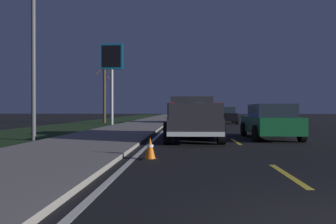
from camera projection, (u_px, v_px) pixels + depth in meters
ground at (208, 124)px, 29.73m from camera, size 144.00×144.00×0.00m
sidewalk_shoulder at (146, 123)px, 30.05m from camera, size 108.00×4.00×0.12m
grass_verge at (92, 124)px, 30.33m from camera, size 108.00×6.00×0.01m
lane_markings at (181, 123)px, 31.69m from camera, size 108.00×3.54×0.01m
pickup_truck at (192, 117)px, 14.01m from camera, size 5.47×2.38×1.87m
sedan_blue at (190, 115)px, 30.46m from camera, size 4.42×2.06×1.54m
sedan_black at (225, 115)px, 30.71m from camera, size 4.45×2.10×1.54m
sedan_green at (270, 121)px, 14.50m from camera, size 4.41×2.04×1.54m
sedan_silver at (214, 113)px, 43.99m from camera, size 4.44×2.08×1.54m
gas_price_sign at (112, 64)px, 28.10m from camera, size 0.27×1.90×6.97m
street_light_near at (40, 18)px, 13.74m from camera, size 0.36×1.97×8.65m
bare_tree_far at (105, 92)px, 31.76m from camera, size 1.19×1.74×5.80m
traffic_cone_near at (150, 149)px, 8.48m from camera, size 0.36×0.36×0.58m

